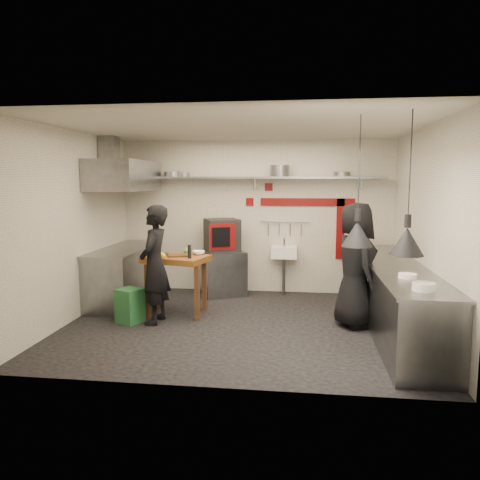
# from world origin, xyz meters

# --- Properties ---
(floor) EXTENTS (5.00, 5.00, 0.00)m
(floor) POSITION_xyz_m (0.00, 0.00, 0.00)
(floor) COLOR black
(floor) RESTS_ON ground
(ceiling) EXTENTS (5.00, 5.00, 0.00)m
(ceiling) POSITION_xyz_m (0.00, 0.00, 2.80)
(ceiling) COLOR beige
(ceiling) RESTS_ON floor
(wall_back) EXTENTS (5.00, 0.04, 2.80)m
(wall_back) POSITION_xyz_m (0.00, 2.10, 1.40)
(wall_back) COLOR beige
(wall_back) RESTS_ON floor
(wall_front) EXTENTS (5.00, 0.04, 2.80)m
(wall_front) POSITION_xyz_m (0.00, -2.10, 1.40)
(wall_front) COLOR beige
(wall_front) RESTS_ON floor
(wall_left) EXTENTS (0.04, 4.20, 2.80)m
(wall_left) POSITION_xyz_m (-2.50, 0.00, 1.40)
(wall_left) COLOR beige
(wall_left) RESTS_ON floor
(wall_right) EXTENTS (0.04, 4.20, 2.80)m
(wall_right) POSITION_xyz_m (2.50, 0.00, 1.40)
(wall_right) COLOR beige
(wall_right) RESTS_ON floor
(red_band_horiz) EXTENTS (1.70, 0.02, 0.14)m
(red_band_horiz) POSITION_xyz_m (0.95, 2.08, 1.68)
(red_band_horiz) COLOR #640A0B
(red_band_horiz) RESTS_ON wall_back
(red_band_vert) EXTENTS (0.14, 0.02, 1.10)m
(red_band_vert) POSITION_xyz_m (1.55, 2.08, 1.20)
(red_band_vert) COLOR #640A0B
(red_band_vert) RESTS_ON wall_back
(red_tile_a) EXTENTS (0.14, 0.02, 0.14)m
(red_tile_a) POSITION_xyz_m (0.25, 2.08, 1.95)
(red_tile_a) COLOR #640A0B
(red_tile_a) RESTS_ON wall_back
(red_tile_b) EXTENTS (0.14, 0.02, 0.14)m
(red_tile_b) POSITION_xyz_m (-0.10, 2.08, 1.68)
(red_tile_b) COLOR #640A0B
(red_tile_b) RESTS_ON wall_back
(back_shelf) EXTENTS (4.60, 0.34, 0.04)m
(back_shelf) POSITION_xyz_m (0.00, 1.92, 2.12)
(back_shelf) COLOR slate
(back_shelf) RESTS_ON wall_back
(shelf_bracket_left) EXTENTS (0.04, 0.06, 0.24)m
(shelf_bracket_left) POSITION_xyz_m (-1.90, 2.07, 2.02)
(shelf_bracket_left) COLOR slate
(shelf_bracket_left) RESTS_ON wall_back
(shelf_bracket_mid) EXTENTS (0.04, 0.06, 0.24)m
(shelf_bracket_mid) POSITION_xyz_m (0.00, 2.07, 2.02)
(shelf_bracket_mid) COLOR slate
(shelf_bracket_mid) RESTS_ON wall_back
(shelf_bracket_right) EXTENTS (0.04, 0.06, 0.24)m
(shelf_bracket_right) POSITION_xyz_m (1.90, 2.07, 2.02)
(shelf_bracket_right) COLOR slate
(shelf_bracket_right) RESTS_ON wall_back
(pan_far_left) EXTENTS (0.37, 0.37, 0.09)m
(pan_far_left) POSITION_xyz_m (-1.51, 1.92, 2.19)
(pan_far_left) COLOR slate
(pan_far_left) RESTS_ON back_shelf
(pan_mid_left) EXTENTS (0.25, 0.25, 0.07)m
(pan_mid_left) POSITION_xyz_m (-1.30, 1.92, 2.18)
(pan_mid_left) COLOR slate
(pan_mid_left) RESTS_ON back_shelf
(stock_pot) EXTENTS (0.41, 0.41, 0.20)m
(stock_pot) POSITION_xyz_m (0.45, 1.92, 2.24)
(stock_pot) COLOR slate
(stock_pot) RESTS_ON back_shelf
(pan_right) EXTENTS (0.37, 0.37, 0.08)m
(pan_right) POSITION_xyz_m (1.54, 1.92, 2.18)
(pan_right) COLOR slate
(pan_right) RESTS_ON back_shelf
(oven_stand) EXTENTS (0.94, 0.91, 0.80)m
(oven_stand) POSITION_xyz_m (-0.55, 1.74, 0.40)
(oven_stand) COLOR slate
(oven_stand) RESTS_ON floor
(combi_oven) EXTENTS (0.74, 0.72, 0.58)m
(combi_oven) POSITION_xyz_m (-0.57, 1.78, 1.09)
(combi_oven) COLOR black
(combi_oven) RESTS_ON oven_stand
(oven_door) EXTENTS (0.44, 0.22, 0.46)m
(oven_door) POSITION_xyz_m (-0.52, 1.50, 1.09)
(oven_door) COLOR #640A0B
(oven_door) RESTS_ON combi_oven
(oven_glass) EXTENTS (0.30, 0.15, 0.34)m
(oven_glass) POSITION_xyz_m (-0.54, 1.47, 1.09)
(oven_glass) COLOR black
(oven_glass) RESTS_ON oven_door
(hand_sink) EXTENTS (0.46, 0.34, 0.22)m
(hand_sink) POSITION_xyz_m (0.55, 1.92, 0.78)
(hand_sink) COLOR white
(hand_sink) RESTS_ON wall_back
(sink_tap) EXTENTS (0.03, 0.03, 0.14)m
(sink_tap) POSITION_xyz_m (0.55, 1.92, 0.96)
(sink_tap) COLOR slate
(sink_tap) RESTS_ON hand_sink
(sink_drain) EXTENTS (0.06, 0.06, 0.66)m
(sink_drain) POSITION_xyz_m (0.55, 1.88, 0.34)
(sink_drain) COLOR slate
(sink_drain) RESTS_ON floor
(utensil_rail) EXTENTS (0.90, 0.02, 0.02)m
(utensil_rail) POSITION_xyz_m (0.55, 2.06, 1.32)
(utensil_rail) COLOR slate
(utensil_rail) RESTS_ON wall_back
(counter_right) EXTENTS (0.70, 3.80, 0.90)m
(counter_right) POSITION_xyz_m (2.15, 0.00, 0.45)
(counter_right) COLOR slate
(counter_right) RESTS_ON floor
(counter_right_top) EXTENTS (0.76, 3.90, 0.03)m
(counter_right_top) POSITION_xyz_m (2.15, 0.00, 0.92)
(counter_right_top) COLOR slate
(counter_right_top) RESTS_ON counter_right
(plate_stack) EXTENTS (0.25, 0.25, 0.09)m
(plate_stack) POSITION_xyz_m (2.12, -1.54, 0.97)
(plate_stack) COLOR white
(plate_stack) RESTS_ON counter_right_top
(small_bowl_right) EXTENTS (0.26, 0.26, 0.05)m
(small_bowl_right) POSITION_xyz_m (2.10, -0.88, 0.96)
(small_bowl_right) COLOR white
(small_bowl_right) RESTS_ON counter_right_top
(counter_left) EXTENTS (0.70, 1.90, 0.90)m
(counter_left) POSITION_xyz_m (-2.15, 1.05, 0.45)
(counter_left) COLOR slate
(counter_left) RESTS_ON floor
(counter_left_top) EXTENTS (0.76, 2.00, 0.03)m
(counter_left_top) POSITION_xyz_m (-2.15, 1.05, 0.92)
(counter_left_top) COLOR slate
(counter_left_top) RESTS_ON counter_left
(extractor_hood) EXTENTS (0.78, 1.60, 0.50)m
(extractor_hood) POSITION_xyz_m (-2.10, 1.05, 2.15)
(extractor_hood) COLOR slate
(extractor_hood) RESTS_ON ceiling
(hood_duct) EXTENTS (0.28, 0.28, 0.50)m
(hood_duct) POSITION_xyz_m (-2.35, 1.05, 2.55)
(hood_duct) COLOR slate
(hood_duct) RESTS_ON ceiling
(green_bin) EXTENTS (0.42, 0.42, 0.50)m
(green_bin) POSITION_xyz_m (-1.63, -0.10, 0.25)
(green_bin) COLOR #226030
(green_bin) RESTS_ON floor
(prep_table) EXTENTS (1.05, 0.84, 0.92)m
(prep_table) POSITION_xyz_m (-1.05, 0.38, 0.46)
(prep_table) COLOR brown
(prep_table) RESTS_ON floor
(cutting_board) EXTENTS (0.40, 0.34, 0.02)m
(cutting_board) POSITION_xyz_m (-1.00, 0.37, 0.93)
(cutting_board) COLOR #4B2D1A
(cutting_board) RESTS_ON prep_table
(pepper_mill) EXTENTS (0.07, 0.07, 0.20)m
(pepper_mill) POSITION_xyz_m (-0.80, 0.20, 1.02)
(pepper_mill) COLOR black
(pepper_mill) RESTS_ON prep_table
(lemon_a) EXTENTS (0.10, 0.10, 0.08)m
(lemon_a) POSITION_xyz_m (-1.25, 0.24, 0.96)
(lemon_a) COLOR gold
(lemon_a) RESTS_ON prep_table
(lemon_b) EXTENTS (0.11, 0.11, 0.08)m
(lemon_b) POSITION_xyz_m (-1.19, 0.15, 0.96)
(lemon_b) COLOR gold
(lemon_b) RESTS_ON prep_table
(veg_ball) EXTENTS (0.10, 0.10, 0.09)m
(veg_ball) POSITION_xyz_m (-0.93, 0.55, 0.97)
(veg_ball) COLOR #438534
(veg_ball) RESTS_ON prep_table
(steel_tray) EXTENTS (0.17, 0.11, 0.03)m
(steel_tray) POSITION_xyz_m (-1.30, 0.50, 0.94)
(steel_tray) COLOR slate
(steel_tray) RESTS_ON prep_table
(bowl) EXTENTS (0.23, 0.23, 0.06)m
(bowl) POSITION_xyz_m (-0.74, 0.55, 0.95)
(bowl) COLOR white
(bowl) RESTS_ON prep_table
(heat_lamp_near) EXTENTS (0.45, 0.45, 1.48)m
(heat_lamp_near) POSITION_xyz_m (1.48, -1.07, 2.06)
(heat_lamp_near) COLOR black
(heat_lamp_near) RESTS_ON ceiling
(heat_lamp_far) EXTENTS (0.45, 0.45, 1.52)m
(heat_lamp_far) POSITION_xyz_m (1.96, -1.42, 2.04)
(heat_lamp_far) COLOR black
(heat_lamp_far) RESTS_ON ceiling
(chef_left) EXTENTS (0.42, 0.64, 1.72)m
(chef_left) POSITION_xyz_m (-1.25, -0.07, 0.86)
(chef_left) COLOR black
(chef_left) RESTS_ON floor
(chef_right) EXTENTS (0.80, 0.99, 1.77)m
(chef_right) POSITION_xyz_m (1.61, 0.15, 0.88)
(chef_right) COLOR black
(chef_right) RESTS_ON floor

